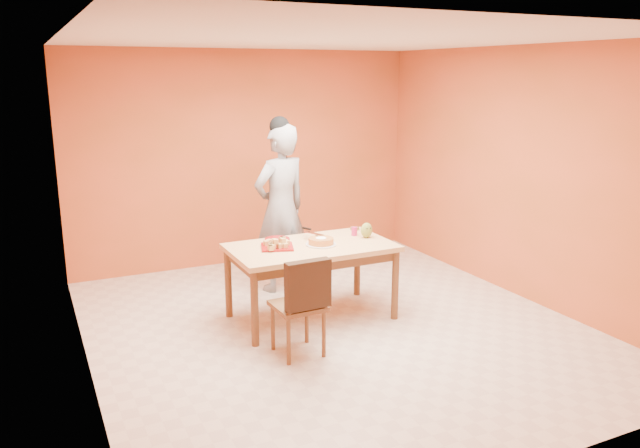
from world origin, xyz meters
name	(u,v)px	position (x,y,z in m)	size (l,w,h in m)	color
floor	(335,327)	(0.00, 0.00, 0.00)	(5.00, 5.00, 0.00)	beige
ceiling	(337,39)	(0.00, 0.00, 2.70)	(5.00, 5.00, 0.00)	white
wall_back	(247,158)	(0.00, 2.50, 1.35)	(4.50, 4.50, 0.00)	#D65731
wall_left	(76,214)	(-2.25, 0.00, 1.35)	(5.00, 5.00, 0.00)	#D65731
wall_right	(522,174)	(2.25, 0.00, 1.35)	(5.00, 5.00, 0.00)	#D65731
dining_table	(311,254)	(-0.10, 0.33, 0.67)	(1.60, 0.90, 0.76)	tan
dining_chair	(299,304)	(-0.55, -0.39, 0.47)	(0.43, 0.50, 0.91)	brown
pastry_pile	(277,242)	(-0.44, 0.39, 0.82)	(0.27, 0.27, 0.09)	#E8B963
person	(281,208)	(-0.04, 1.27, 0.94)	(0.68, 0.45, 1.88)	gray
pastry_platter	(277,247)	(-0.44, 0.39, 0.77)	(0.30, 0.30, 0.02)	maroon
red_dinner_plate	(277,239)	(-0.33, 0.66, 0.77)	(0.25, 0.25, 0.02)	maroon
white_cake_plate	(321,244)	(-0.01, 0.29, 0.77)	(0.30, 0.30, 0.01)	silver
sponge_cake	(321,241)	(-0.01, 0.29, 0.80)	(0.25, 0.25, 0.06)	#CD7635
cake_server	(314,233)	(0.00, 0.47, 0.84)	(0.05, 0.25, 0.01)	silver
egg_ornament	(366,230)	(0.53, 0.35, 0.84)	(0.12, 0.10, 0.16)	olive
magenta_glass	(354,231)	(0.46, 0.48, 0.80)	(0.06, 0.06, 0.09)	#B81B55
checker_tin	(355,229)	(0.58, 0.68, 0.77)	(0.10, 0.10, 0.03)	#32200D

